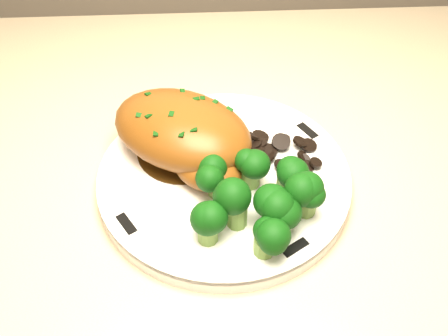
{
  "coord_description": "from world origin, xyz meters",
  "views": [
    {
      "loc": [
        0.22,
        1.19,
        1.32
      ],
      "look_at": [
        0.24,
        1.61,
        0.88
      ],
      "focal_mm": 45.0,
      "sensor_mm": 36.0,
      "label": 1
    }
  ],
  "objects_px": {
    "plate": "(224,180)",
    "chicken_breast": "(185,134)",
    "broccoli_florets": "(257,198)",
    "counter": "(55,328)"
  },
  "relations": [
    {
      "from": "chicken_breast",
      "to": "counter",
      "type": "bearing_deg",
      "value": -154.82
    },
    {
      "from": "counter",
      "to": "chicken_breast",
      "type": "distance_m",
      "value": 0.53
    },
    {
      "from": "counter",
      "to": "broccoli_florets",
      "type": "relative_size",
      "value": 14.77
    },
    {
      "from": "plate",
      "to": "chicken_breast",
      "type": "relative_size",
      "value": 1.4
    },
    {
      "from": "plate",
      "to": "broccoli_florets",
      "type": "xyz_separation_m",
      "value": [
        0.03,
        -0.06,
        0.04
      ]
    },
    {
      "from": "plate",
      "to": "broccoli_florets",
      "type": "height_order",
      "value": "broccoli_florets"
    },
    {
      "from": "chicken_breast",
      "to": "broccoli_florets",
      "type": "relative_size",
      "value": 1.5
    },
    {
      "from": "chicken_breast",
      "to": "broccoli_florets",
      "type": "bearing_deg",
      "value": -20.65
    },
    {
      "from": "plate",
      "to": "chicken_breast",
      "type": "height_order",
      "value": "chicken_breast"
    },
    {
      "from": "counter",
      "to": "chicken_breast",
      "type": "bearing_deg",
      "value": -6.55
    }
  ]
}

